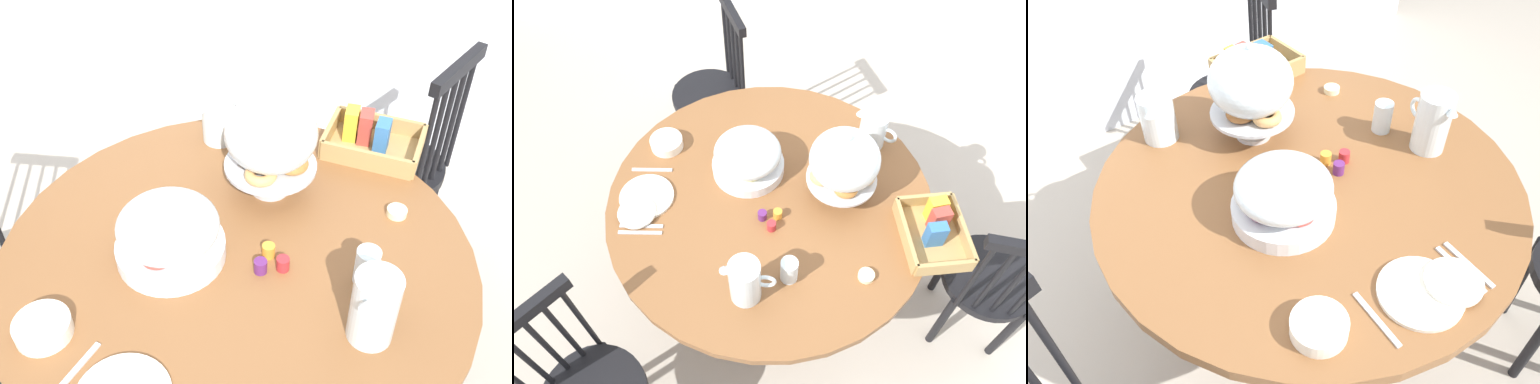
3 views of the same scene
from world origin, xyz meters
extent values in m
plane|color=#A89E8E|center=(0.00, 0.00, 0.00)|extent=(10.00, 10.00, 0.00)
cylinder|color=brown|center=(0.01, 0.16, 0.72)|extent=(1.32, 1.32, 0.04)
cylinder|color=brown|center=(0.01, 0.16, 0.39)|extent=(0.14, 0.14, 0.63)
cylinder|color=brown|center=(0.01, 0.16, 0.03)|extent=(0.56, 0.56, 0.06)
cylinder|color=black|center=(0.31, 1.07, 0.45)|extent=(0.40, 0.40, 0.04)
cylinder|color=black|center=(0.22, 1.25, 0.23)|extent=(0.04, 0.04, 0.45)
cylinder|color=black|center=(0.13, 0.98, 0.23)|extent=(0.04, 0.04, 0.45)
cylinder|color=black|center=(0.48, 1.16, 0.23)|extent=(0.04, 0.04, 0.45)
cylinder|color=black|center=(0.40, 0.89, 0.23)|extent=(0.04, 0.04, 0.45)
cylinder|color=black|center=(0.46, 1.02, 0.69)|extent=(0.02, 0.02, 0.48)
cylinder|color=black|center=(0.44, 0.95, 0.69)|extent=(0.02, 0.02, 0.48)
cylinder|color=black|center=(0.41, 0.89, 0.69)|extent=(0.02, 0.02, 0.48)
cylinder|color=black|center=(-0.92, -0.09, 0.45)|extent=(0.40, 0.40, 0.04)
cylinder|color=black|center=(-1.02, -0.26, 0.23)|extent=(0.04, 0.04, 0.45)
cylinder|color=black|center=(-0.75, -0.19, 0.23)|extent=(0.04, 0.04, 0.45)
cylinder|color=black|center=(-1.09, 0.01, 0.23)|extent=(0.04, 0.04, 0.45)
cylinder|color=black|center=(-0.82, 0.08, 0.23)|extent=(0.04, 0.04, 0.45)
cylinder|color=black|center=(-1.10, 0.03, 0.69)|extent=(0.02, 0.02, 0.48)
cylinder|color=black|center=(-1.03, 0.05, 0.69)|extent=(0.02, 0.02, 0.48)
cylinder|color=black|center=(-0.96, 0.07, 0.69)|extent=(0.02, 0.02, 0.48)
cylinder|color=black|center=(-0.90, 0.09, 0.69)|extent=(0.02, 0.02, 0.48)
cylinder|color=black|center=(-0.83, 0.10, 0.69)|extent=(0.02, 0.02, 0.48)
cube|color=black|center=(-0.96, 0.07, 0.95)|extent=(0.36, 0.13, 0.05)
cylinder|color=black|center=(0.44, -0.55, 0.23)|extent=(0.04, 0.04, 0.45)
cylinder|color=black|center=(0.56, -0.72, 0.69)|extent=(0.02, 0.02, 0.48)
cylinder|color=black|center=(0.52, -0.67, 0.69)|extent=(0.02, 0.02, 0.48)
cylinder|color=black|center=(0.47, -0.62, 0.69)|extent=(0.02, 0.02, 0.48)
cylinder|color=black|center=(0.43, -0.57, 0.69)|extent=(0.02, 0.02, 0.48)
cube|color=black|center=(0.52, -0.67, 0.95)|extent=(0.26, 0.29, 0.05)
cylinder|color=silver|center=(0.00, 0.44, 0.75)|extent=(0.12, 0.12, 0.02)
cylinder|color=silver|center=(0.00, 0.44, 0.79)|extent=(0.03, 0.03, 0.09)
cylinder|color=silver|center=(0.00, 0.44, 0.84)|extent=(0.28, 0.28, 0.01)
torus|color=#B27033|center=(0.07, 0.44, 0.86)|extent=(0.10, 0.10, 0.03)
torus|color=#D19347|center=(0.02, 0.52, 0.86)|extent=(0.10, 0.10, 0.03)
torus|color=#935628|center=(-0.05, 0.43, 0.86)|extent=(0.10, 0.10, 0.03)
torus|color=tan|center=(0.00, 0.36, 0.86)|extent=(0.10, 0.10, 0.03)
ellipsoid|color=silver|center=(0.00, 0.44, 0.95)|extent=(0.27, 0.27, 0.22)
sphere|color=silver|center=(0.00, 0.44, 1.07)|extent=(0.02, 0.02, 0.02)
cylinder|color=silver|center=(-0.15, 0.08, 0.77)|extent=(0.30, 0.30, 0.05)
ellipsoid|color=beige|center=(-0.09, 0.08, 0.80)|extent=(0.09, 0.09, 0.03)
ellipsoid|color=#8CBF59|center=(-0.16, 0.15, 0.80)|extent=(0.09, 0.09, 0.03)
ellipsoid|color=#6B2D4C|center=(-0.22, 0.09, 0.80)|extent=(0.09, 0.09, 0.03)
ellipsoid|color=#CC3D33|center=(-0.15, 0.02, 0.80)|extent=(0.09, 0.09, 0.03)
ellipsoid|color=silver|center=(-0.15, 0.08, 0.85)|extent=(0.28, 0.28, 0.13)
cylinder|color=silver|center=(0.41, 0.03, 0.84)|extent=(0.11, 0.11, 0.20)
cylinder|color=orange|center=(0.41, 0.03, 0.81)|extent=(0.10, 0.10, 0.14)
cone|color=silver|center=(0.40, -0.04, 0.93)|extent=(0.04, 0.04, 0.03)
torus|color=silver|center=(0.42, 0.10, 0.85)|extent=(0.03, 0.08, 0.07)
cylinder|color=silver|center=(-0.25, 0.63, 0.82)|extent=(0.12, 0.12, 0.16)
cylinder|color=white|center=(-0.25, 0.63, 0.80)|extent=(0.10, 0.10, 0.11)
cone|color=silver|center=(-0.30, 0.57, 0.89)|extent=(0.05, 0.05, 0.03)
torus|color=silver|center=(-0.20, 0.68, 0.83)|extent=(0.06, 0.07, 0.07)
cube|color=tan|center=(0.25, 0.76, 0.75)|extent=(0.30, 0.22, 0.01)
cube|color=tan|center=(0.25, 0.65, 0.78)|extent=(0.30, 0.02, 0.07)
cube|color=tan|center=(0.25, 0.87, 0.78)|extent=(0.30, 0.02, 0.07)
cube|color=tan|center=(0.10, 0.76, 0.78)|extent=(0.02, 0.22, 0.07)
cube|color=tan|center=(0.40, 0.76, 0.78)|extent=(0.02, 0.22, 0.07)
cube|color=gold|center=(0.16, 0.79, 0.81)|extent=(0.05, 0.07, 0.11)
cube|color=#B23D33|center=(0.21, 0.78, 0.81)|extent=(0.05, 0.08, 0.11)
cube|color=#336BAD|center=(0.28, 0.75, 0.81)|extent=(0.05, 0.07, 0.11)
cylinder|color=white|center=(-0.05, -0.34, 0.75)|extent=(0.22, 0.22, 0.01)
cylinder|color=white|center=(0.03, -0.37, 0.76)|extent=(0.15, 0.15, 0.01)
cylinder|color=white|center=(-0.32, -0.26, 0.76)|extent=(0.14, 0.14, 0.04)
cylinder|color=silver|center=(0.36, 0.19, 0.80)|extent=(0.06, 0.06, 0.11)
cylinder|color=beige|center=(0.39, 0.47, 0.75)|extent=(0.06, 0.06, 0.02)
cylinder|color=#B7282D|center=(0.15, 0.15, 0.76)|extent=(0.04, 0.04, 0.04)
cylinder|color=orange|center=(0.09, 0.18, 0.76)|extent=(0.04, 0.04, 0.04)
cylinder|color=#5B2366|center=(0.09, 0.12, 0.76)|extent=(0.04, 0.04, 0.04)
cube|color=silver|center=(0.08, -0.36, 0.74)|extent=(0.03, 0.17, 0.01)
cube|color=silver|center=(0.11, -0.36, 0.74)|extent=(0.03, 0.17, 0.01)
cube|color=silver|center=(-0.19, -0.32, 0.74)|extent=(0.03, 0.17, 0.01)
camera|label=1|loc=(0.47, -0.86, 1.95)|focal=41.40mm
camera|label=2|loc=(1.22, 0.03, 2.48)|focal=36.72mm
camera|label=3|loc=(-0.76, -0.67, 1.79)|focal=34.61mm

